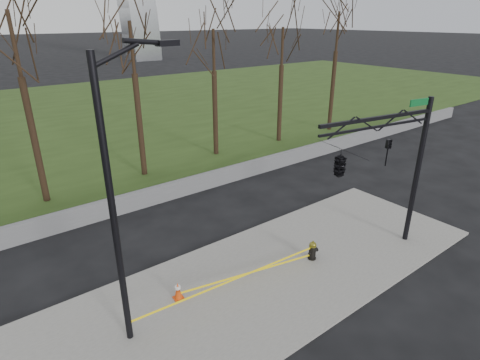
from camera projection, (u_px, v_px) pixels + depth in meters
ground at (264, 279)px, 13.91m from camera, size 500.00×500.00×0.00m
sidewalk at (264, 278)px, 13.89m from camera, size 18.00×6.00×0.10m
grass_strip at (50, 119)px, 35.83m from camera, size 120.00×40.00×0.06m
guardrail at (160, 194)px, 19.59m from camera, size 60.00×0.30×0.90m
tree_row at (85, 98)px, 19.82m from camera, size 42.43×4.00×9.65m
fire_hydrant at (313, 250)px, 14.81m from camera, size 0.47×0.31×0.78m
traffic_cone at (178, 291)px, 12.71m from camera, size 0.34×0.34×0.62m
street_light at (118, 189)px, 9.68m from camera, size 2.38×0.52×8.21m
traffic_signal_mast at (357, 159)px, 13.35m from camera, size 5.04×2.54×6.00m
caution_tape at (241, 276)px, 13.30m from camera, size 7.11×1.10×0.40m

